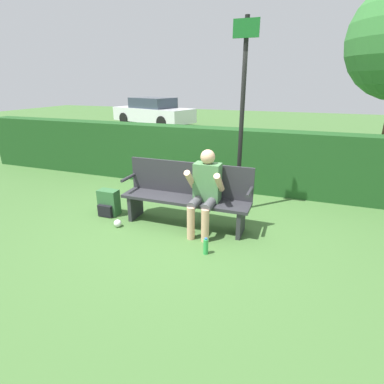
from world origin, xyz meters
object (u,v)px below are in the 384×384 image
at_px(parked_car, 153,112).
at_px(water_bottle, 206,246).
at_px(park_bench, 187,194).
at_px(person_seated, 205,188).
at_px(signpost, 242,111).
at_px(backpack, 109,203).

bearing_deg(parked_car, water_bottle, -42.89).
distance_m(water_bottle, parked_car, 12.70).
bearing_deg(park_bench, parked_car, 119.41).
bearing_deg(water_bottle, parked_car, 119.90).
relative_size(person_seated, water_bottle, 5.29).
xyz_separation_m(signpost, parked_car, (-6.40, 9.48, -1.02)).
height_order(water_bottle, parked_car, parked_car).
bearing_deg(backpack, parked_car, 113.16).
height_order(person_seated, backpack, person_seated).
height_order(person_seated, parked_car, parked_car).
bearing_deg(person_seated, backpack, -179.86).
bearing_deg(water_bottle, signpost, 87.03).
distance_m(signpost, parked_car, 11.48).
distance_m(person_seated, backpack, 1.73).
relative_size(backpack, signpost, 0.14).
xyz_separation_m(person_seated, parked_car, (-6.11, 10.37, -0.03)).
xyz_separation_m(park_bench, backpack, (-1.34, -0.13, -0.29)).
xyz_separation_m(park_bench, person_seated, (0.33, -0.13, 0.18)).
relative_size(water_bottle, signpost, 0.08).
relative_size(signpost, parked_car, 0.64).
relative_size(park_bench, signpost, 0.66).
bearing_deg(signpost, water_bottle, -92.97).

